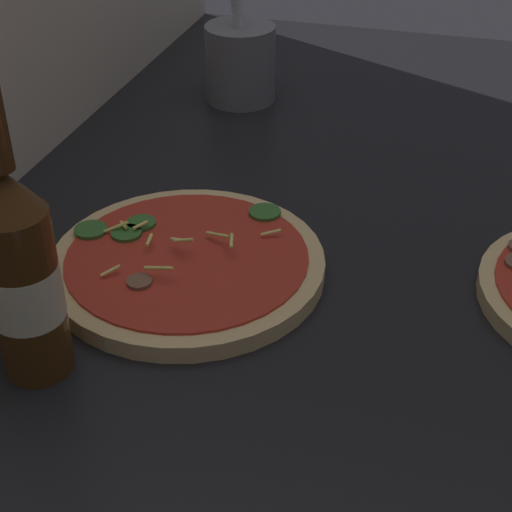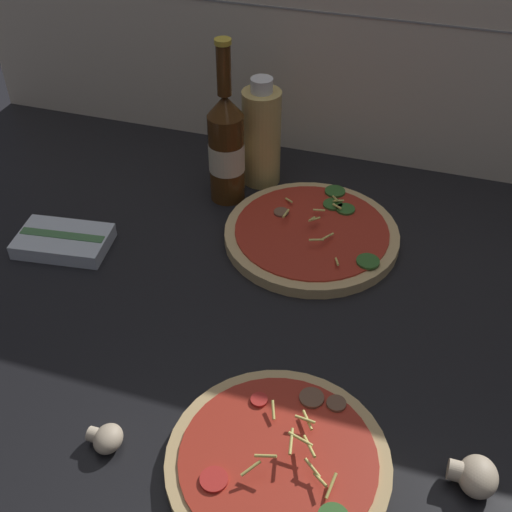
% 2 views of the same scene
% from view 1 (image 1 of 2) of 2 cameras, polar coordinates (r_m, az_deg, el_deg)
% --- Properties ---
extents(counter_slab, '(1.60, 0.90, 0.03)m').
position_cam_1_polar(counter_slab, '(0.83, 7.56, -2.23)').
color(counter_slab, black).
rests_on(counter_slab, ground).
extents(pizza_far, '(0.29, 0.29, 0.05)m').
position_cam_1_polar(pizza_far, '(0.82, -5.04, -0.54)').
color(pizza_far, tan).
rests_on(pizza_far, counter_slab).
extents(beer_bottle, '(0.06, 0.06, 0.29)m').
position_cam_1_polar(beer_bottle, '(0.67, -16.70, -1.10)').
color(beer_bottle, '#47280F').
rests_on(beer_bottle, counter_slab).
extents(utensil_crock, '(0.10, 0.10, 0.19)m').
position_cam_1_polar(utensil_crock, '(1.20, -1.14, 13.90)').
color(utensil_crock, slate).
rests_on(utensil_crock, counter_slab).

